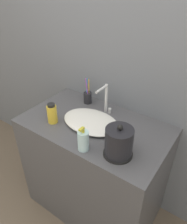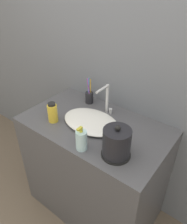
{
  "view_description": "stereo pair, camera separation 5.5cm",
  "coord_description": "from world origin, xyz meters",
  "px_view_note": "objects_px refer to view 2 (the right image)",
  "views": [
    {
      "loc": [
        0.72,
        -0.71,
        1.83
      ],
      "look_at": [
        -0.01,
        0.31,
        1.01
      ],
      "focal_mm": 35.0,
      "sensor_mm": 36.0,
      "label": 1
    },
    {
      "loc": [
        0.76,
        -0.67,
        1.83
      ],
      "look_at": [
        -0.01,
        0.31,
        1.01
      ],
      "focal_mm": 35.0,
      "sensor_mm": 36.0,
      "label": 2
    }
  ],
  "objects_px": {
    "electric_kettle": "(117,144)",
    "toothbrush_cup": "(89,97)",
    "shampoo_bottle": "(53,113)",
    "faucet": "(106,98)",
    "lotion_bottle": "(81,140)"
  },
  "relations": [
    {
      "from": "electric_kettle",
      "to": "shampoo_bottle",
      "type": "bearing_deg",
      "value": 178.45
    },
    {
      "from": "toothbrush_cup",
      "to": "lotion_bottle",
      "type": "relative_size",
      "value": 1.32
    },
    {
      "from": "lotion_bottle",
      "to": "shampoo_bottle",
      "type": "relative_size",
      "value": 1.11
    },
    {
      "from": "lotion_bottle",
      "to": "shampoo_bottle",
      "type": "bearing_deg",
      "value": 164.58
    },
    {
      "from": "shampoo_bottle",
      "to": "electric_kettle",
      "type": "bearing_deg",
      "value": -1.55
    },
    {
      "from": "faucet",
      "to": "toothbrush_cup",
      "type": "xyz_separation_m",
      "value": [
        -0.2,
        0.04,
        -0.08
      ]
    },
    {
      "from": "electric_kettle",
      "to": "toothbrush_cup",
      "type": "relative_size",
      "value": 0.98
    },
    {
      "from": "electric_kettle",
      "to": "faucet",
      "type": "bearing_deg",
      "value": 132.54
    },
    {
      "from": "faucet",
      "to": "electric_kettle",
      "type": "height_order",
      "value": "faucet"
    },
    {
      "from": "faucet",
      "to": "lotion_bottle",
      "type": "bearing_deg",
      "value": -74.87
    },
    {
      "from": "toothbrush_cup",
      "to": "shampoo_bottle",
      "type": "distance_m",
      "value": 0.37
    },
    {
      "from": "faucet",
      "to": "shampoo_bottle",
      "type": "relative_size",
      "value": 1.55
    },
    {
      "from": "faucet",
      "to": "toothbrush_cup",
      "type": "relative_size",
      "value": 1.05
    },
    {
      "from": "faucet",
      "to": "toothbrush_cup",
      "type": "bearing_deg",
      "value": 167.49
    },
    {
      "from": "toothbrush_cup",
      "to": "faucet",
      "type": "bearing_deg",
      "value": -12.51
    }
  ]
}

